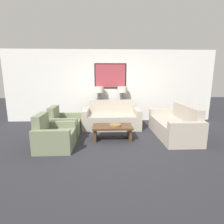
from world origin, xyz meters
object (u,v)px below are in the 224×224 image
table_lamp_left (99,91)px  table_lamp_right (122,91)px  armchair_near_camera (54,137)px  console_table (111,112)px  decorative_bowl (115,125)px  couch_by_side (175,126)px  coffee_table (112,129)px  couch_by_back_wall (111,119)px  armchair_near_back_wall (64,125)px

table_lamp_left → table_lamp_right: size_ratio=1.00×
table_lamp_left → table_lamp_right: same height
armchair_near_camera → console_table: bearing=59.0°
decorative_bowl → couch_by_side: bearing=6.8°
console_table → couch_by_side: (1.76, -1.68, -0.08)m
couch_by_side → armchair_near_camera: bearing=-167.6°
table_lamp_left → coffee_table: 2.10m
table_lamp_left → couch_by_back_wall: 1.20m
couch_by_side → console_table: bearing=136.4°
armchair_near_back_wall → couch_by_side: bearing=-6.0°
couch_by_side → decorative_bowl: bearing=-173.2°
console_table → table_lamp_right: table_lamp_right is taller
console_table → armchair_near_back_wall: (-1.43, -1.34, -0.10)m
couch_by_side → coffee_table: couch_by_side is taller
table_lamp_right → armchair_near_back_wall: table_lamp_right is taller
armchair_near_camera → coffee_table: bearing=20.2°
table_lamp_right → armchair_near_back_wall: 2.45m
table_lamp_right → armchair_near_camera: table_lamp_right is taller
couch_by_back_wall → table_lamp_right: bearing=59.2°
coffee_table → armchair_near_back_wall: armchair_near_back_wall is taller
coffee_table → armchair_near_camera: (-1.41, -0.52, -0.00)m
table_lamp_left → table_lamp_right: bearing=0.0°
console_table → coffee_table: size_ratio=1.33×
console_table → armchair_near_camera: 2.78m
console_table → armchair_near_camera: armchair_near_camera is taller
table_lamp_left → armchair_near_camera: bearing=-112.8°
table_lamp_left → armchair_near_back_wall: bearing=-126.8°
decorative_bowl → couch_by_back_wall: bearing=92.8°
couch_by_back_wall → decorative_bowl: 1.17m
couch_by_side → armchair_near_camera: couch_by_side is taller
coffee_table → decorative_bowl: decorative_bowl is taller
table_lamp_right → decorative_bowl: (-0.37, -1.88, -0.76)m
table_lamp_right → console_table: bearing=180.0°
decorative_bowl → armchair_near_back_wall: bearing=160.0°
couch_by_side → decorative_bowl: couch_by_side is taller
armchair_near_camera → couch_by_side: bearing=12.4°
couch_by_side → decorative_bowl: (-1.70, -0.20, 0.10)m
table_lamp_right → table_lamp_left: bearing=180.0°
couch_by_side → couch_by_back_wall: bearing=151.4°
table_lamp_right → coffee_table: table_lamp_right is taller
couch_by_side → coffee_table: 1.79m
table_lamp_right → armchair_near_camera: (-1.85, -2.38, -0.88)m
coffee_table → table_lamp_right: bearing=76.5°
table_lamp_right → armchair_near_back_wall: bearing=-144.2°
decorative_bowl → armchair_near_back_wall: size_ratio=0.34×
table_lamp_right → decorative_bowl: 2.06m
couch_by_back_wall → decorative_bowl: size_ratio=6.08×
console_table → table_lamp_right: 0.89m
coffee_table → table_lamp_left: bearing=102.4°
coffee_table → decorative_bowl: size_ratio=3.44×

